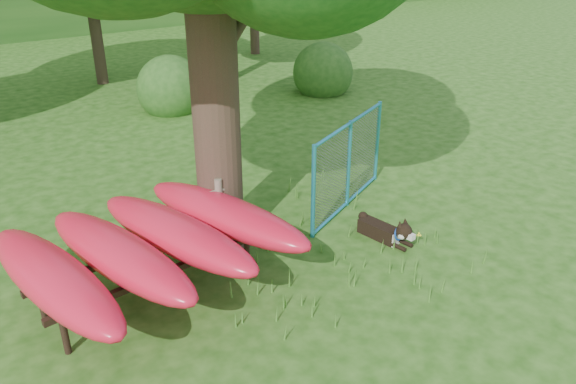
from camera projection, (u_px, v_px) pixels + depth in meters
ground at (328, 291)px, 7.75m from camera, size 80.00×80.00×0.00m
wooden_post at (220, 214)px, 8.46m from camera, size 0.33×0.12×1.21m
kayak_rack at (148, 244)px, 7.31m from camera, size 3.78×3.36×1.07m
husky_dog at (387, 231)px, 8.92m from camera, size 0.37×1.12×0.50m
fence_section at (349, 164)px, 9.80m from camera, size 2.52×1.15×2.65m
wildflower_clump at (418, 236)px, 8.78m from camera, size 0.10×0.09×0.22m
shrub_right at (322, 92)px, 17.05m from camera, size 1.80×1.80×1.80m
shrub_mid at (172, 110)px, 15.37m from camera, size 1.80×1.80×1.80m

